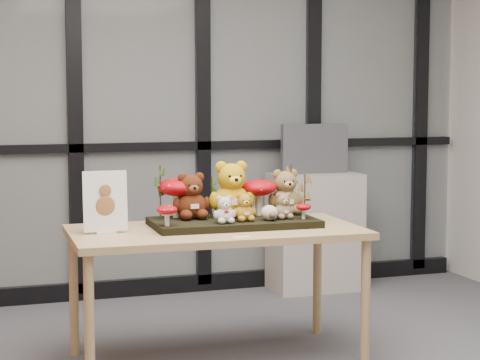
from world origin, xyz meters
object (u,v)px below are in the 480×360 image
object	(u,v)px
mushroom_front_left	(167,215)
monitor	(315,149)
mushroom_back_left	(177,196)
bear_brown_medium	(191,193)
bear_tan_back	(285,189)
mushroom_front_right	(303,210)
bear_white_bow	(224,208)
bear_beige_small	(283,204)
bear_small_yellow	(244,206)
diorama_tray	(234,222)
cabinet	(315,232)
mushroom_back_right	(259,195)
sign_holder	(105,204)
bear_pooh_yellow	(231,186)
display_table	(216,241)
plush_cream_hedgehog	(269,212)

from	to	relation	value
mushroom_front_left	monitor	distance (m)	2.08
mushroom_back_left	bear_brown_medium	bearing A→B (deg)	-40.99
bear_tan_back	mushroom_front_right	bearing A→B (deg)	-83.31
mushroom_back_left	mushroom_front_right	bearing A→B (deg)	-22.89
bear_white_bow	mushroom_back_left	xyz separation A→B (m)	(-0.18, 0.26, 0.04)
bear_beige_small	mushroom_front_right	xyz separation A→B (m)	(0.10, -0.05, -0.03)
bear_white_bow	bear_beige_small	xyz separation A→B (m)	(0.35, 0.05, -0.00)
bear_small_yellow	mushroom_front_left	size ratio (longest dim) A/B	1.38
diorama_tray	cabinet	world-z (taller)	cabinet
cabinet	diorama_tray	bearing A→B (deg)	-128.66
bear_small_yellow	cabinet	size ratio (longest dim) A/B	0.19
bear_small_yellow	mushroom_back_right	distance (m)	0.24
monitor	bear_beige_small	bearing A→B (deg)	-119.47
cabinet	bear_small_yellow	bearing A→B (deg)	-126.11
mushroom_back_right	sign_holder	xyz separation A→B (m)	(-0.87, -0.11, 0.00)
bear_pooh_yellow	bear_small_yellow	world-z (taller)	bear_pooh_yellow
bear_pooh_yellow	sign_holder	bearing A→B (deg)	-171.09
mushroom_back_right	mushroom_front_right	size ratio (longest dim) A/B	2.34
mushroom_front_left	cabinet	world-z (taller)	mushroom_front_left
bear_white_bow	mushroom_back_left	bearing A→B (deg)	126.53
mushroom_back_right	mushroom_front_left	xyz separation A→B (m)	(-0.58, -0.22, -0.05)
bear_brown_medium	sign_holder	bearing A→B (deg)	-165.99
display_table	mushroom_back_right	world-z (taller)	mushroom_back_right
bear_beige_small	bear_pooh_yellow	bearing A→B (deg)	151.06
bear_beige_small	mushroom_back_left	bearing A→B (deg)	159.49
bear_small_yellow	mushroom_back_right	world-z (taller)	mushroom_back_right
mushroom_back_left	mushroom_front_right	xyz separation A→B (m)	(0.63, -0.26, -0.07)
bear_pooh_yellow	bear_brown_medium	distance (m)	0.22
display_table	bear_small_yellow	world-z (taller)	bear_small_yellow
bear_tan_back	bear_beige_small	bearing A→B (deg)	-112.65
bear_brown_medium	monitor	distance (m)	1.79
bear_white_bow	bear_brown_medium	bearing A→B (deg)	121.68
bear_beige_small	mushroom_back_right	xyz separation A→B (m)	(-0.08, 0.17, 0.03)
bear_pooh_yellow	cabinet	distance (m)	1.71
bear_tan_back	sign_holder	size ratio (longest dim) A/B	0.86
mushroom_back_left	mushroom_front_right	world-z (taller)	mushroom_back_left
diorama_tray	sign_holder	size ratio (longest dim) A/B	2.75
bear_tan_back	monitor	distance (m)	1.45
bear_tan_back	cabinet	size ratio (longest dim) A/B	0.33
mushroom_back_left	sign_holder	world-z (taller)	sign_holder
bear_small_yellow	display_table	bearing A→B (deg)	168.85
mushroom_front_right	mushroom_back_left	bearing A→B (deg)	157.11
bear_brown_medium	sign_holder	size ratio (longest dim) A/B	0.86
display_table	bear_beige_small	world-z (taller)	bear_beige_small
diorama_tray	mushroom_back_right	distance (m)	0.24
bear_small_yellow	mushroom_front_right	world-z (taller)	bear_small_yellow
mushroom_back_left	mushroom_front_right	size ratio (longest dim) A/B	2.56
plush_cream_hedgehog	mushroom_front_right	size ratio (longest dim) A/B	0.96
bear_small_yellow	mushroom_back_right	bearing A→B (deg)	52.41
bear_small_yellow	mushroom_back_right	size ratio (longest dim) A/B	0.75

